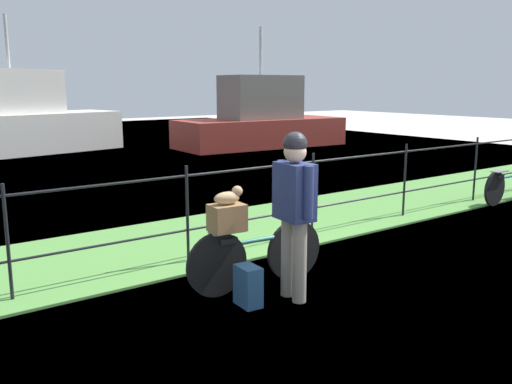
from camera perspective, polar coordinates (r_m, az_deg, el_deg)
The scene contains 12 objects.
ground_plane at distance 5.89m, azimuth 11.53°, elevation -10.29°, with size 60.00×60.00×0.00m, color beige.
grass_strip at distance 7.91m, azimuth -3.66°, elevation -4.41°, with size 27.00×2.40×0.03m, color #569342.
harbor_water at distance 16.94m, azimuth -22.20°, elevation 3.04°, with size 30.00×30.00×0.00m, color slate.
iron_fence at distance 7.09m, azimuth -0.09°, elevation -0.56°, with size 18.04×0.04×1.19m.
bicycle_main at distance 5.82m, azimuth -0.02°, elevation -6.61°, with size 1.62×0.22×0.67m.
wooden_crate at distance 5.54m, azimuth -3.02°, elevation -2.68°, with size 0.35×0.25×0.27m, color olive.
terrier_dog at distance 5.50m, azimuth -2.82°, elevation -0.48°, with size 0.32×0.16×0.18m.
cyclist_person at distance 5.38m, azimuth 4.00°, elevation -0.96°, with size 0.29×0.54×1.68m.
backpack_on_paving at distance 5.42m, azimuth -0.82°, elevation -9.70°, with size 0.28×0.18×0.40m, color #28517A.
bicycle_parked at distance 11.06m, azimuth 24.72°, elevation 0.71°, with size 1.66×0.17×0.62m.
moored_boat_near at distance 18.68m, azimuth -23.81°, elevation 6.52°, with size 6.83×3.22×4.20m.
moored_boat_mid at distance 19.29m, azimuth 0.47°, elevation 7.34°, with size 6.04×2.57×4.04m.
Camera 1 is at (-4.13, -3.62, 2.12)m, focal length 38.63 mm.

